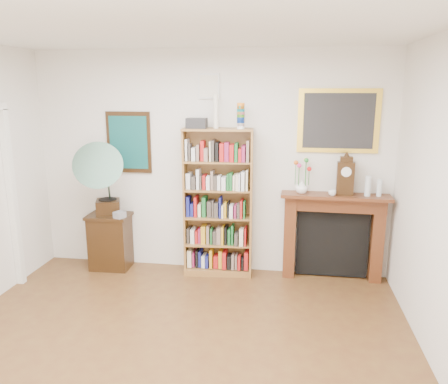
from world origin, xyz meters
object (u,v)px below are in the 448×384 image
Objects in this scene: bookshelf at (218,195)px; side_cabinet at (110,241)px; fireplace at (333,229)px; bottle_right at (379,188)px; mantel_clock at (345,177)px; flower_vase at (302,187)px; bottle_left at (368,186)px; cd_stack at (120,215)px; gramophone at (101,175)px; teacup at (332,193)px.

bookshelf reaches higher than side_cabinet.
fireplace is 6.49× the size of bottle_right.
flower_vase is (-0.50, 0.01, -0.14)m from mantel_clock.
side_cabinet is at bearing -178.30° from flower_vase.
bottle_left is (0.26, -0.01, -0.10)m from mantel_clock.
cd_stack is at bearing -174.29° from mantel_clock.
flower_vase is 0.90m from bottle_right.
bottle_left is (0.36, -0.07, 0.57)m from fireplace.
cd_stack is (-1.23, -0.16, -0.27)m from bookshelf.
side_cabinet is at bearing -179.12° from bottle_left.
mantel_clock reaches higher than side_cabinet.
bookshelf is 1.27m from cd_stack.
bottle_left is at bearing 3.22° from cd_stack.
mantel_clock is at bearing -17.22° from gramophone.
flower_vase is 0.37m from teacup.
fireplace is 2.96m from gramophone.
fireplace is at bearing 151.43° from mantel_clock.
flower_vase is 0.79× the size of bottle_right.
gramophone is (-2.88, -0.23, 0.64)m from fireplace.
bottle_left is (3.02, 0.17, 0.44)m from cd_stack.
bookshelf is 17.82× the size of cd_stack.
bookshelf is 1.48m from gramophone.
bottle_left is at bearing -9.41° from fireplace.
fireplace is 0.74m from bottle_right.
gramophone is 2.98m from mantel_clock.
mantel_clock is at bearing -0.08° from side_cabinet.
mantel_clock is 1.91× the size of bottle_left.
side_cabinet is 3.66× the size of bottle_right.
bottle_right is (1.92, 0.02, 0.15)m from bookshelf.
side_cabinet is 3.45m from bottle_right.
bookshelf is 1.03m from flower_vase.
bottle_left is at bearing -0.61° from mantel_clock.
cd_stack is 1.34× the size of teacup.
gramophone is 8.09× the size of cd_stack.
bottle_right reaches higher than fireplace.
side_cabinet is 2.58m from flower_vase.
teacup is at bearing -109.96° from fireplace.
cd_stack is at bearing -177.36° from bookshelf.
mantel_clock is at bearing -4.17° from bookshelf.
bottle_right reaches higher than cd_stack.
cd_stack is 0.26× the size of mantel_clock.
teacup reaches higher than fireplace.
cd_stack is 0.76× the size of flower_vase.
bookshelf is 1.48m from fireplace.
teacup is 0.42m from bottle_left.
bookshelf reaches higher than teacup.
gramophone is at bearing -177.82° from teacup.
bottle_left is (1.79, 0.01, 0.17)m from bookshelf.
cd_stack is at bearing -176.76° from bottle_right.
teacup is at bearing -6.69° from bookshelf.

